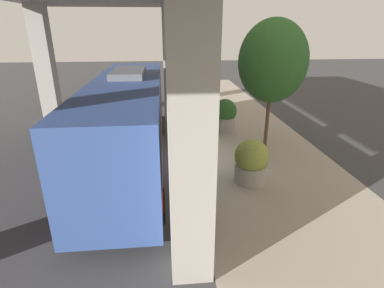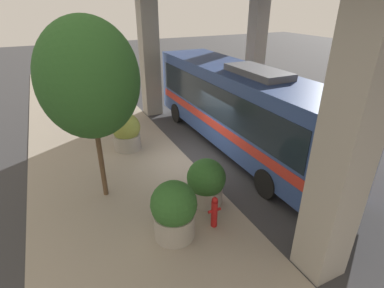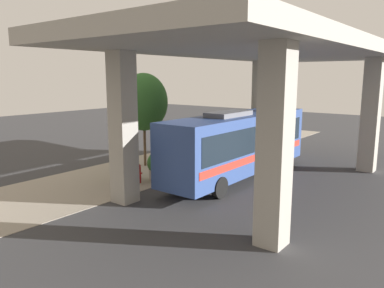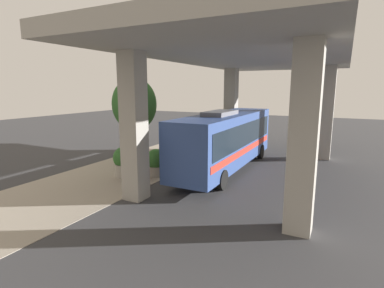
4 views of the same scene
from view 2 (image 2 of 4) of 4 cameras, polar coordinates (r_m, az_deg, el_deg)
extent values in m
plane|color=#38383A|center=(12.24, -0.25, -3.23)|extent=(80.00, 80.00, 0.00)
cube|color=gray|center=(11.46, -14.00, -6.26)|extent=(6.00, 40.00, 0.02)
cube|color=#9E998E|center=(6.74, 27.22, -1.02)|extent=(0.90, 0.90, 6.47)
cube|color=#9E998E|center=(16.87, -8.12, 16.37)|extent=(0.90, 0.90, 6.47)
cube|color=#9E998E|center=(20.12, 12.11, 17.59)|extent=(0.90, 0.90, 6.47)
cube|color=#334C8C|center=(12.83, 8.73, 7.35)|extent=(2.47, 11.08, 2.99)
cube|color=#19232D|center=(12.72, 8.84, 8.88)|extent=(2.51, 10.20, 1.32)
cube|color=red|center=(13.03, 8.55, 4.86)|extent=(2.51, 10.53, 0.36)
cube|color=slate|center=(11.54, 12.40, 13.31)|extent=(1.23, 2.77, 0.24)
cylinder|color=black|center=(16.00, -2.85, 5.92)|extent=(0.28, 1.00, 1.00)
cylinder|color=black|center=(16.98, 4.39, 7.07)|extent=(0.28, 1.00, 1.00)
cylinder|color=black|center=(10.22, 14.00, -7.28)|extent=(0.28, 1.00, 1.00)
cylinder|color=black|center=(11.69, 22.89, -4.21)|extent=(0.28, 1.00, 1.00)
cylinder|color=#B21919|center=(8.79, 4.26, -13.17)|extent=(0.19, 0.19, 0.87)
sphere|color=#B21919|center=(8.49, 4.37, -10.61)|extent=(0.18, 0.18, 0.18)
cylinder|color=#B21919|center=(8.65, 3.47, -12.77)|extent=(0.11, 0.08, 0.08)
cylinder|color=#B21919|center=(8.76, 5.09, -12.25)|extent=(0.11, 0.08, 0.08)
cylinder|color=#9E998E|center=(8.53, -3.37, -15.12)|extent=(1.12, 1.12, 0.74)
sphere|color=#2D6028|center=(8.07, -3.50, -11.28)|extent=(1.26, 1.26, 1.26)
sphere|color=#BF334C|center=(8.15, -2.22, -12.52)|extent=(0.39, 0.39, 0.39)
cylinder|color=#9E998E|center=(13.38, -12.19, 0.46)|extent=(1.15, 1.15, 0.69)
sphere|color=olive|center=(13.11, -12.46, 3.14)|extent=(1.21, 1.21, 1.21)
sphere|color=orange|center=(13.10, -11.66, 2.39)|extent=(0.40, 0.40, 0.40)
cylinder|color=#9E998E|center=(9.77, 2.66, -9.59)|extent=(1.05, 1.05, 0.59)
sphere|color=#2D6028|center=(9.42, 2.74, -6.46)|extent=(1.23, 1.23, 1.23)
sphere|color=orange|center=(9.50, 3.72, -7.55)|extent=(0.37, 0.37, 0.37)
cylinder|color=brown|center=(9.90, -17.08, -1.91)|extent=(0.16, 0.16, 3.06)
ellipsoid|color=#2D6028|center=(9.09, -19.06, 11.56)|extent=(2.87, 2.87, 3.45)
camera|label=1|loc=(22.01, -11.95, 23.58)|focal=28.00mm
camera|label=3|loc=(18.55, 86.64, -0.26)|focal=35.00mm
camera|label=4|loc=(14.97, 89.94, -4.39)|focal=28.00mm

